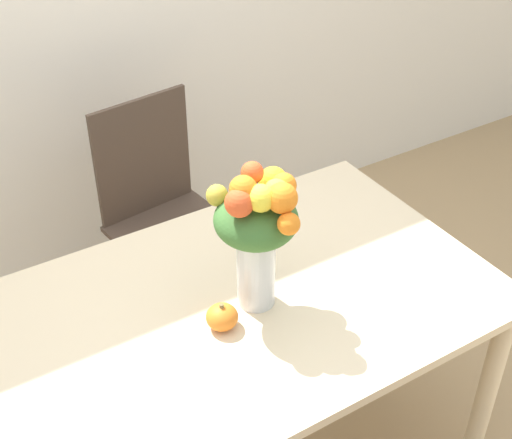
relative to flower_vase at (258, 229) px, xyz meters
The scene contains 4 objects.
dining_table 0.35m from the flower_vase, 161.06° to the left, with size 1.50×0.90×0.73m.
flower_vase is the anchor object (origin of this frame).
pumpkin 0.25m from the flower_vase, 165.23° to the right, with size 0.09×0.09×0.08m.
dining_chair_near_window 0.96m from the flower_vase, 83.30° to the left, with size 0.47×0.47×0.93m.
Camera 1 is at (-0.70, -1.27, 2.06)m, focal length 50.00 mm.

